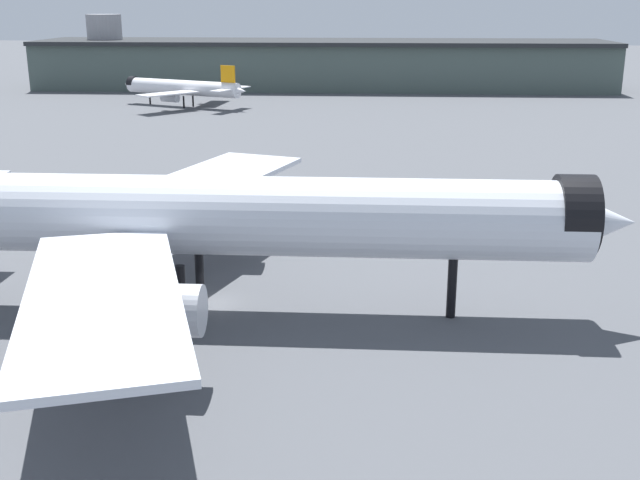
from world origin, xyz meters
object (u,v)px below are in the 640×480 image
(baggage_tug_wing, at_px, (496,218))
(traffic_cone_near_nose, at_px, (400,202))
(airliner_near_gate, at_px, (218,217))
(airliner_far_taxiway, at_px, (183,88))

(baggage_tug_wing, xyz_separation_m, traffic_cone_near_nose, (-12.00, 8.81, -0.65))
(airliner_near_gate, relative_size, airliner_far_taxiway, 1.86)
(airliner_near_gate, height_order, baggage_tug_wing, airliner_near_gate)
(airliner_far_taxiway, bearing_deg, baggage_tug_wing, 143.90)
(traffic_cone_near_nose, bearing_deg, airliner_near_gate, -108.08)
(airliner_far_taxiway, relative_size, traffic_cone_near_nose, 57.64)
(airliner_near_gate, xyz_separation_m, traffic_cone_near_nose, (13.06, 40.00, -8.18))
(baggage_tug_wing, relative_size, traffic_cone_near_nose, 5.13)
(airliner_near_gate, height_order, traffic_cone_near_nose, airliner_near_gate)
(airliner_far_taxiway, bearing_deg, airliner_near_gate, 127.89)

